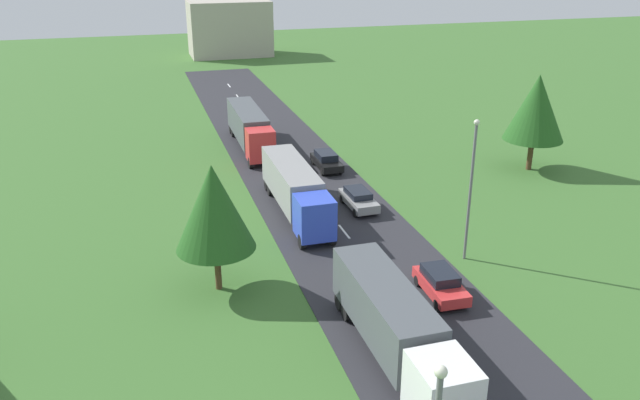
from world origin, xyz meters
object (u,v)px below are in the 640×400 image
Objects in this scene: car_third at (359,199)px; distant_building at (230,28)px; truck_lead at (396,325)px; car_fourth at (326,160)px; truck_second at (295,188)px; lamppost_second at (471,185)px; truck_third at (250,127)px; car_second at (441,283)px; tree_maple at (536,108)px; tree_birch at (214,208)px.

car_third is 0.31× the size of distant_building.
car_fourth is (5.16, 28.15, -1.21)m from truck_lead.
truck_lead is 19.10m from truck_second.
distant_building is at bearing 91.20° from lamppost_second.
truck_third reaches higher than car_fourth.
truck_lead is 12.79m from lamppost_second.
truck_lead is 1.32× the size of lamppost_second.
truck_second is 5.05m from car_third.
car_second is 87.03m from distant_building.
car_fourth is at bearing 163.81° from tree_maple.
distant_building is (6.88, 91.98, 2.62)m from truck_lead.
truck_second reaches higher than car_fourth.
lamppost_second is at bearing -49.52° from truck_second.
car_second is at bearing -133.38° from lamppost_second.
truck_second is 2.96× the size of car_second.
distant_building is at bearing 88.73° from car_second.
truck_lead is at bearing -104.48° from car_third.
truck_third reaches higher than truck_lead.
truck_third is at bearing 105.77° from car_third.
car_second is at bearing -90.50° from car_fourth.
tree_maple is (17.83, 4.36, 4.83)m from car_third.
tree_maple is (22.84, -13.41, 3.48)m from truck_third.
tree_maple is at bearing 13.74° from car_third.
tree_birch is at bearing -142.88° from car_third.
car_third is 0.56× the size of tree_birch.
car_fourth reaches higher than car_third.
car_fourth is 0.48× the size of lamppost_second.
car_third is 73.40m from distant_building.
truck_lead is 28.64m from car_fourth.
car_second is 0.50× the size of tree_maple.
distant_building reaches higher than truck_second.
lamppost_second is (3.67, 3.88, 4.26)m from car_second.
car_second is 0.98× the size of car_third.
truck_lead is 32.53m from tree_maple.
car_third is (4.87, -0.39, -1.28)m from truck_second.
truck_second is 14.95m from car_second.
truck_second is 0.91× the size of distant_building.
tree_birch is (-12.15, 4.55, 4.33)m from car_second.
car_third is at bearing -91.99° from car_fourth.
car_fourth is at bearing 100.24° from lamppost_second.
truck_second reaches higher than truck_lead.
car_fourth is at bearing 79.61° from truck_lead.
truck_third is 18.51m from car_third.
car_second is at bearing -70.41° from truck_second.
car_second reaches higher than car_third.
distant_building is at bearing 80.30° from tree_birch.
truck_lead is 7.18m from car_second.
tree_birch reaches higher than truck_second.
car_fourth is at bearing 60.12° from truck_second.
tree_maple is (22.70, 3.97, 3.55)m from truck_second.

